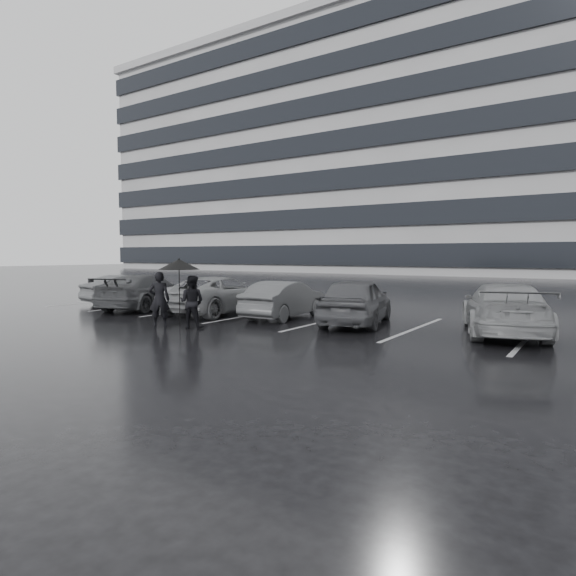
# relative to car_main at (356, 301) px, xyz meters

# --- Properties ---
(ground) EXTENTS (160.00, 160.00, 0.00)m
(ground) POSITION_rel_car_main_xyz_m (-1.66, -2.44, -0.69)
(ground) COLOR black
(ground) RESTS_ON ground
(office_building) EXTENTS (61.00, 26.00, 29.00)m
(office_building) POSITION_rel_car_main_xyz_m (-23.66, 45.56, 13.65)
(office_building) COLOR gray
(office_building) RESTS_ON ground
(car_main) EXTENTS (2.53, 4.32, 1.38)m
(car_main) POSITION_rel_car_main_xyz_m (0.00, 0.00, 0.00)
(car_main) COLOR black
(car_main) RESTS_ON ground
(car_west_a) EXTENTS (1.50, 3.70, 1.19)m
(car_west_a) POSITION_rel_car_main_xyz_m (-2.56, 0.04, -0.09)
(car_west_a) COLOR #2A2A2C
(car_west_a) RESTS_ON ground
(car_west_b) EXTENTS (2.55, 4.80, 1.28)m
(car_west_b) POSITION_rel_car_main_xyz_m (-5.23, -0.14, -0.05)
(car_west_b) COLOR #555558
(car_west_b) RESTS_ON ground
(car_west_c) EXTENTS (2.95, 4.81, 1.30)m
(car_west_c) POSITION_rel_car_main_xyz_m (-8.34, -0.72, -0.04)
(car_west_c) COLOR black
(car_west_c) RESTS_ON ground
(car_west_d) EXTENTS (1.87, 3.79, 1.20)m
(car_west_d) POSITION_rel_car_main_xyz_m (-10.60, 0.20, -0.09)
(car_west_d) COLOR #2A2A2C
(car_west_d) RESTS_ON ground
(car_east) EXTENTS (3.06, 4.91, 1.33)m
(car_east) POSITION_rel_car_main_xyz_m (3.95, 0.44, -0.03)
(car_east) COLOR #555558
(car_east) RESTS_ON ground
(pedestrian_left) EXTENTS (0.68, 0.66, 1.58)m
(pedestrian_left) POSITION_rel_car_main_xyz_m (-4.39, -3.58, 0.10)
(pedestrian_left) COLOR black
(pedestrian_left) RESTS_ON ground
(pedestrian_right) EXTENTS (0.86, 0.77, 1.47)m
(pedestrian_right) POSITION_rel_car_main_xyz_m (-3.48, -3.23, 0.05)
(pedestrian_right) COLOR black
(pedestrian_right) RESTS_ON ground
(umbrella) EXTENTS (1.15, 1.15, 1.95)m
(umbrella) POSITION_rel_car_main_xyz_m (-3.86, -3.32, 1.09)
(umbrella) COLOR black
(umbrella) RESTS_ON ground
(stall_stripes) EXTENTS (19.72, 5.00, 0.00)m
(stall_stripes) POSITION_rel_car_main_xyz_m (-2.46, 0.06, -0.69)
(stall_stripes) COLOR #969698
(stall_stripes) RESTS_ON ground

